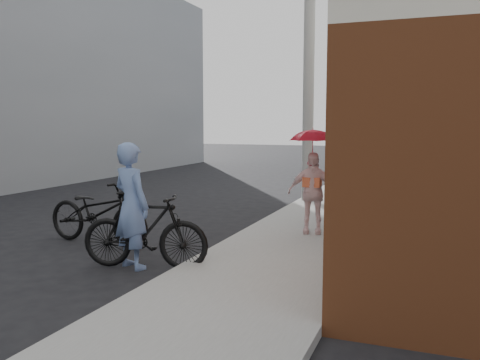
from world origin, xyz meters
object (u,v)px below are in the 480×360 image
Objects in this scene: utility_pole at (309,67)px; officer at (131,206)px; bike_right at (145,230)px; bike_left at (98,212)px; planter at (364,225)px; kimono_woman at (312,193)px.

utility_pole is 3.84× the size of officer.
bike_right is (0.19, 0.03, -0.35)m from officer.
utility_pole is 6.72m from bike_left.
bike_right is 4.68× the size of planter.
bike_left is at bearing -152.78° from planter.
bike_right is at bearing -149.16° from officer.
utility_pole reaches higher than bike_left.
bike_right is at bearing -134.08° from kimono_woman.
utility_pole is 5.09m from planter.
officer is 4.36m from planter.
bike_left is at bearing -163.32° from kimono_woman.
bike_right is at bearing -130.26° from planter.
utility_pole is at bearing 94.95° from kimono_woman.
kimono_woman reaches higher than bike_left.
kimono_woman reaches higher than planter.
utility_pole is 7.16m from officer.
kimono_woman is (2.01, 2.71, -0.06)m from officer.
planter is at bearing 19.69° from kimono_woman.
planter is (2.88, 3.20, -0.69)m from officer.
utility_pole is at bearing 119.18° from planter.
kimono_woman is (3.37, 1.69, 0.29)m from bike_left.
bike_left is 1.15× the size of bike_right.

